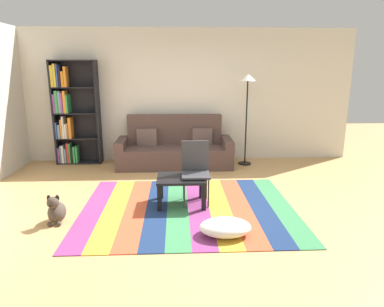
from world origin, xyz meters
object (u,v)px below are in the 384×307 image
object	(u,v)px
coffee_table	(181,182)
bookshelf	(71,114)
folding_chair	(195,167)
dog	(56,211)
pouf	(225,227)
standing_lamp	(247,89)
couch	(175,149)
tv_remote	(186,175)

from	to	relation	value
coffee_table	bookshelf	bearing A→B (deg)	133.17
bookshelf	folding_chair	world-z (taller)	bookshelf
bookshelf	dog	xyz separation A→B (m)	(0.57, -2.85, -0.85)
folding_chair	bookshelf	bearing A→B (deg)	158.81
bookshelf	pouf	distance (m)	4.35
bookshelf	coffee_table	distance (m)	3.26
standing_lamp	couch	bearing A→B (deg)	-178.48
couch	coffee_table	world-z (taller)	couch
pouf	couch	bearing A→B (deg)	101.19
couch	dog	xyz separation A→B (m)	(-1.51, -2.57, -0.18)
couch	pouf	xyz separation A→B (m)	(0.60, -3.03, -0.23)
couch	pouf	world-z (taller)	couch
tv_remote	bookshelf	bearing A→B (deg)	155.78
standing_lamp	folding_chair	distance (m)	2.48
coffee_table	folding_chair	size ratio (longest dim) A/B	0.76
dog	standing_lamp	size ratio (longest dim) A/B	0.22
tv_remote	folding_chair	world-z (taller)	folding_chair
tv_remote	pouf	bearing A→B (deg)	-46.16
bookshelf	pouf	size ratio (longest dim) A/B	3.38
dog	folding_chair	distance (m)	1.96
dog	bookshelf	bearing A→B (deg)	101.39
pouf	tv_remote	size ratio (longest dim) A/B	4.09
bookshelf	dog	distance (m)	3.03
coffee_table	pouf	xyz separation A→B (m)	(0.50, -0.98, -0.23)
coffee_table	pouf	size ratio (longest dim) A/B	1.12
couch	folding_chair	distance (m)	1.97
coffee_table	tv_remote	bearing A→B (deg)	40.67
couch	dog	bearing A→B (deg)	-120.49
couch	bookshelf	distance (m)	2.21
coffee_table	tv_remote	distance (m)	0.12
couch	coffee_table	distance (m)	2.05
coffee_table	standing_lamp	bearing A→B (deg)	57.37
couch	dog	size ratio (longest dim) A/B	5.69
bookshelf	standing_lamp	bearing A→B (deg)	-3.97
folding_chair	coffee_table	bearing A→B (deg)	-131.02
coffee_table	standing_lamp	distance (m)	2.74
coffee_table	folding_chair	world-z (taller)	folding_chair
coffee_table	dog	size ratio (longest dim) A/B	1.73
bookshelf	standing_lamp	size ratio (longest dim) A/B	1.14
couch	standing_lamp	distance (m)	1.85
bookshelf	standing_lamp	xyz separation A→B (m)	(3.52, -0.24, 0.51)
dog	tv_remote	world-z (taller)	tv_remote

